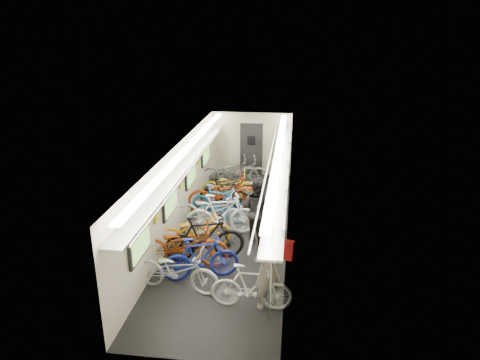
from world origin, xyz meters
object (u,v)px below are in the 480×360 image
(bicycle_1, at_px, (200,258))
(passenger_mid, at_px, (258,210))
(bicycle_0, at_px, (177,270))
(passenger_near, at_px, (268,268))
(backpack, at_px, (287,250))

(bicycle_1, height_order, passenger_mid, passenger_mid)
(bicycle_0, xyz_separation_m, passenger_mid, (1.50, 2.53, 0.38))
(bicycle_1, xyz_separation_m, passenger_mid, (1.10, 2.02, 0.35))
(bicycle_1, xyz_separation_m, passenger_near, (1.53, -0.82, 0.35))
(passenger_near, bearing_deg, bicycle_0, -50.71)
(bicycle_0, xyz_separation_m, passenger_near, (1.93, -0.31, 0.38))
(passenger_mid, height_order, backpack, passenger_mid)
(passenger_near, distance_m, backpack, 0.55)
(bicycle_0, relative_size, passenger_near, 1.08)
(passenger_near, height_order, passenger_mid, passenger_mid)
(bicycle_0, bearing_deg, passenger_mid, -22.20)
(bicycle_0, height_order, passenger_mid, passenger_mid)
(backpack, bearing_deg, bicycle_1, 179.35)
(bicycle_0, relative_size, passenger_mid, 1.08)
(passenger_mid, xyz_separation_m, backpack, (0.80, -2.80, 0.41))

